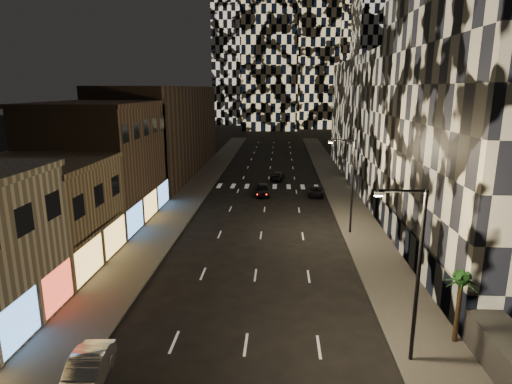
# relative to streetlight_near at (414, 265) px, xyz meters

# --- Properties ---
(sidewalk_left) EXTENTS (4.00, 120.00, 0.15)m
(sidewalk_left) POSITION_rel_streetlight_near_xyz_m (-18.35, 40.00, -5.28)
(sidewalk_left) COLOR #47443F
(sidewalk_left) RESTS_ON ground
(sidewalk_right) EXTENTS (4.00, 120.00, 0.15)m
(sidewalk_right) POSITION_rel_streetlight_near_xyz_m (1.65, 40.00, -5.28)
(sidewalk_right) COLOR #47443F
(sidewalk_right) RESTS_ON ground
(curb_left) EXTENTS (0.20, 120.00, 0.15)m
(curb_left) POSITION_rel_streetlight_near_xyz_m (-16.25, 40.00, -5.28)
(curb_left) COLOR #4C4C47
(curb_left) RESTS_ON ground
(curb_right) EXTENTS (0.20, 120.00, 0.15)m
(curb_right) POSITION_rel_streetlight_near_xyz_m (-0.45, 40.00, -5.28)
(curb_right) COLOR #4C4C47
(curb_right) RESTS_ON ground
(retail_tan) EXTENTS (10.00, 10.00, 8.00)m
(retail_tan) POSITION_rel_streetlight_near_xyz_m (-25.35, 11.00, -1.35)
(retail_tan) COLOR #7A6749
(retail_tan) RESTS_ON ground
(retail_brown) EXTENTS (10.00, 15.00, 12.00)m
(retail_brown) POSITION_rel_streetlight_near_xyz_m (-25.35, 23.50, 0.65)
(retail_brown) COLOR #483829
(retail_brown) RESTS_ON ground
(retail_filler_left) EXTENTS (10.00, 40.00, 14.00)m
(retail_filler_left) POSITION_rel_streetlight_near_xyz_m (-25.35, 50.00, 1.65)
(retail_filler_left) COLOR #483829
(retail_filler_left) RESTS_ON ground
(midrise_base) EXTENTS (0.60, 25.00, 3.00)m
(midrise_base) POSITION_rel_streetlight_near_xyz_m (3.95, 14.50, -3.85)
(midrise_base) COLOR #383838
(midrise_base) RESTS_ON ground
(midrise_filler_right) EXTENTS (16.00, 40.00, 18.00)m
(midrise_filler_right) POSITION_rel_streetlight_near_xyz_m (11.65, 47.00, 3.65)
(midrise_filler_right) COLOR #232326
(midrise_filler_right) RESTS_ON ground
(streetlight_near) EXTENTS (2.55, 0.25, 9.00)m
(streetlight_near) POSITION_rel_streetlight_near_xyz_m (0.00, 0.00, 0.00)
(streetlight_near) COLOR black
(streetlight_near) RESTS_ON sidewalk_right
(streetlight_far) EXTENTS (2.55, 0.25, 9.00)m
(streetlight_far) POSITION_rel_streetlight_near_xyz_m (0.00, 20.00, 0.00)
(streetlight_far) COLOR black
(streetlight_far) RESTS_ON sidewalk_right
(car_silver_parked) EXTENTS (2.03, 4.69, 1.50)m
(car_silver_parked) POSITION_rel_streetlight_near_xyz_m (-15.55, -2.79, -4.60)
(car_silver_parked) COLOR #97989D
(car_silver_parked) RESTS_ON ground
(car_dark_midlane) EXTENTS (2.07, 4.68, 1.56)m
(car_dark_midlane) POSITION_rel_streetlight_near_xyz_m (-8.85, 34.64, -4.57)
(car_dark_midlane) COLOR black
(car_dark_midlane) RESTS_ON ground
(car_dark_oncoming) EXTENTS (2.30, 4.47, 1.24)m
(car_dark_oncoming) POSITION_rel_streetlight_near_xyz_m (-6.95, 44.84, -4.73)
(car_dark_oncoming) COLOR black
(car_dark_oncoming) RESTS_ON ground
(car_dark_rightlane) EXTENTS (2.38, 4.39, 1.17)m
(car_dark_rightlane) POSITION_rel_streetlight_near_xyz_m (-1.86, 34.67, -4.77)
(car_dark_rightlane) COLOR black
(car_dark_rightlane) RESTS_ON ground
(palm_tree) EXTENTS (2.09, 2.07, 4.10)m
(palm_tree) POSITION_rel_streetlight_near_xyz_m (3.15, 1.80, -1.82)
(palm_tree) COLOR #47331E
(palm_tree) RESTS_ON sidewalk_right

